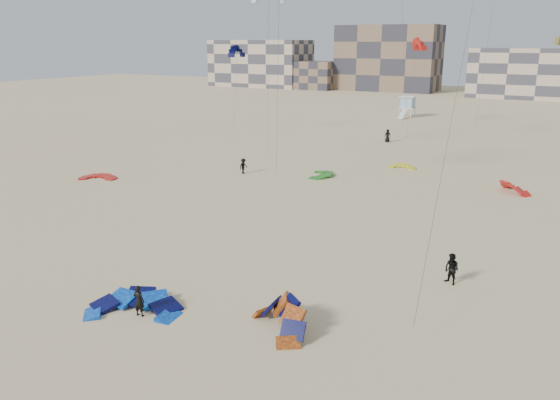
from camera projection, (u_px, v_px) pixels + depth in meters
The scene contains 18 objects.
ground at pixel (160, 286), 31.19m from camera, with size 320.00×320.00×0.00m, color beige.
kite_ground_blue at pixel (134, 311), 28.26m from camera, with size 4.85×4.97×1.22m, color #1177EE, non-canonical shape.
kite_ground_orange at pixel (279, 329), 26.47m from camera, with size 3.86×2.92×2.54m, color orange, non-canonical shape.
kite_ground_red at pixel (98, 178), 55.77m from camera, with size 3.44×3.65×0.47m, color red, non-canonical shape.
kite_ground_green at pixel (320, 176), 56.96m from camera, with size 3.51×3.69×0.64m, color #1E9120, non-canonical shape.
kite_ground_red_far at pixel (514, 192), 50.72m from camera, with size 3.32×3.10×1.65m, color red, non-canonical shape.
kite_ground_yellow at pixel (402, 168), 60.41m from camera, with size 2.83×2.95×0.64m, color yellow, non-canonical shape.
kitesurfer_main at pixel (139, 301), 27.58m from camera, with size 0.61×0.40×1.67m, color black.
kitesurfer_b at pixel (452, 269), 31.21m from camera, with size 0.90×0.70×1.84m, color black.
kitesurfer_c at pixel (243, 166), 57.65m from camera, with size 1.05×0.60×1.63m, color black.
kitesurfer_e at pixel (388, 136), 75.79m from camera, with size 0.88×0.57×1.80m, color black.
kite_fly_navy at pixel (237, 53), 78.82m from camera, with size 4.02×6.53×12.02m.
kite_fly_red at pixel (419, 46), 85.18m from camera, with size 5.26×13.40×13.49m.
lifeguard_tower_far at pixel (408, 107), 100.68m from camera, with size 2.86×5.33×3.87m.
condo_west_a at pixel (261, 63), 171.03m from camera, with size 30.00×15.00×14.00m, color #C5AC90.
condo_west_b at pixel (388, 58), 155.46m from camera, with size 28.00×14.00×18.00m, color #7B614A.
condo_mid at pixel (540, 73), 134.53m from camera, with size 32.00×16.00×12.00m, color #C5AC90.
condo_fill_left at pixel (316, 75), 160.99m from camera, with size 12.00×10.00×8.00m, color #7B614A.
Camera 1 is at (19.71, -21.80, 13.42)m, focal length 35.00 mm.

